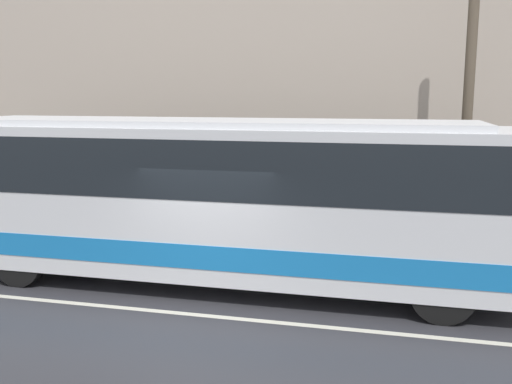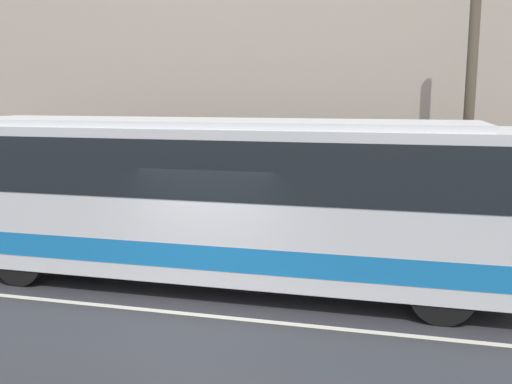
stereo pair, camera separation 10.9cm
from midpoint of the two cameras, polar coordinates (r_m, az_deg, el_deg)
ground_plane at (r=10.26m, az=-5.58°, el=-12.13°), size 60.00×60.00×0.00m
sidewalk at (r=15.05m, az=1.21°, el=-4.61°), size 60.00×2.52×0.16m
building_facade at (r=16.03m, az=2.45°, el=15.64°), size 60.00×0.35×11.32m
lane_stripe at (r=10.26m, az=-5.58°, el=-12.11°), size 54.00×0.14×0.01m
transit_bus at (r=11.46m, az=-4.39°, el=-0.03°), size 12.14×2.57×3.32m
utility_pole_near at (r=13.85m, az=20.80°, el=8.52°), size 0.23×0.23×7.02m
pedestrian_waiting at (r=15.47m, az=-12.56°, el=-1.19°), size 0.36×0.36×1.67m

